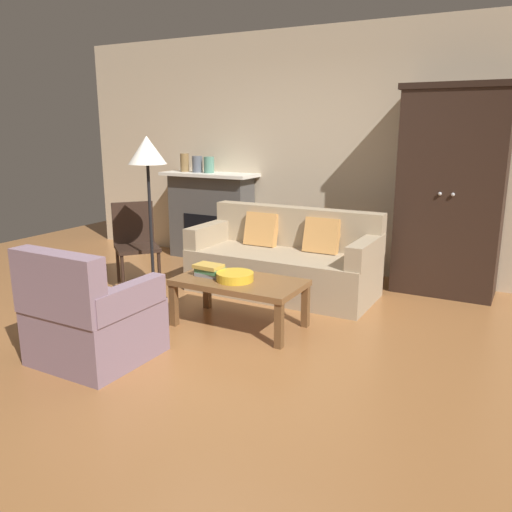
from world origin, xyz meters
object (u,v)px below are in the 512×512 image
Objects in this scene: mantel_vase_bronze at (185,163)px; mantel_vase_slate at (197,164)px; floor_lamp at (147,160)px; fruit_bowl at (235,277)px; book_stack at (210,270)px; mantel_vase_jade at (209,165)px; couch at (284,262)px; armchair_near_left at (90,320)px; armoire at (451,192)px; side_chair_wooden at (135,239)px; coffee_table at (239,286)px; fireplace at (211,215)px.

mantel_vase_bronze reaches higher than mantel_vase_slate.
mantel_vase_slate is at bearing 110.52° from floor_lamp.
fruit_bowl is 1.55× the size of mantel_vase_slate.
mantel_vase_jade is (-1.27, 1.94, 0.75)m from book_stack.
armchair_near_left is (-0.54, -2.18, -0.00)m from couch.
book_stack is at bearing 73.25° from armchair_near_left.
armoire reaches higher than side_chair_wooden.
coffee_table is at bearing -47.86° from mantel_vase_slate.
couch is 2.07m from mantel_vase_slate.
fruit_bowl is at bearing 60.78° from armchair_near_left.
fireplace is 0.68m from mantel_vase_slate.
couch is 1.75× the size of coffee_table.
armoire is 7.78× the size of book_stack.
mantel_vase_slate is 1.02× the size of mantel_vase_jade.
fireplace is 1.73m from couch.
book_stack is 1.15× the size of mantel_vase_bronze.
side_chair_wooden reaches higher than fruit_bowl.
mantel_vase_bronze is at bearing 103.18° from side_chair_wooden.
mantel_vase_bronze is 0.20m from mantel_vase_slate.
floor_lamp is (0.53, -0.37, 0.88)m from side_chair_wooden.
mantel_vase_bronze is (-3.33, 0.06, 0.18)m from armoire.
couch is at bearing -151.75° from armoire.
fireplace is 3.96× the size of fruit_bowl.
fireplace reaches higher than fruit_bowl.
mantel_vase_bronze reaches higher than armchair_near_left.
armoire is 2.58m from book_stack.
armchair_near_left is 1.94m from side_chair_wooden.
armoire is 3.02m from floor_lamp.
fruit_bowl is at bearing -126.54° from armoire.
mantel_vase_jade reaches higher than fireplace.
floor_lamp is (0.48, -1.76, 0.17)m from mantel_vase_jade.
fireplace is at bearing 178.49° from armoire.
mantel_vase_bronze is 1.16× the size of mantel_vase_jade.
armoire is 3.14m from mantel_vase_slate.
floor_lamp is (0.66, -1.76, 0.17)m from mantel_vase_slate.
armchair_near_left is at bearing -103.86° from couch.
couch reaches higher than fruit_bowl.
mantel_vase_slate is at bearing 0.00° from mantel_vase_bronze.
mantel_vase_slate is 3.36m from armchair_near_left.
coffee_table is 1.50m from floor_lamp.
mantel_vase_slate is (0.20, 0.00, -0.01)m from mantel_vase_bronze.
armchair_near_left is (1.12, -3.04, -0.91)m from mantel_vase_slate.
mantel_vase_bronze is at bearing 155.42° from couch.
side_chair_wooden is at bearing -76.82° from mantel_vase_bronze.
mantel_vase_jade is at bearing -90.00° from fireplace.
side_chair_wooden reaches higher than armchair_near_left.
mantel_vase_bronze is (-1.86, 0.85, 0.92)m from couch.
fireplace reaches higher than couch.
mantel_vase_jade is 1.83m from floor_lamp.
couch is 6.03× the size of fruit_bowl.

